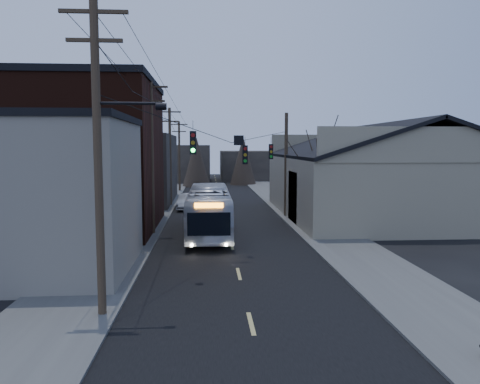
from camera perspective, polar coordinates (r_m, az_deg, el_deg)
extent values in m
plane|color=black|center=(14.07, 2.15, -18.74)|extent=(160.00, 160.00, 0.00)
cube|color=black|center=(43.16, -2.10, -2.13)|extent=(9.00, 110.00, 0.02)
cube|color=#474744|center=(43.43, -10.71, -2.11)|extent=(4.00, 110.00, 0.12)
cube|color=#474744|center=(43.84, 6.42, -1.97)|extent=(4.00, 110.00, 0.12)
cube|color=gray|center=(23.15, -23.15, -0.55)|extent=(8.00, 8.00, 7.00)
cube|color=black|center=(33.87, -18.76, 3.94)|extent=(10.00, 12.00, 10.00)
cube|color=#2E2925|center=(49.47, -13.43, 2.77)|extent=(9.00, 14.00, 7.00)
cube|color=#7E765B|center=(40.53, 16.83, 0.68)|extent=(16.00, 20.00, 5.00)
cube|color=black|center=(39.15, 11.47, 6.21)|extent=(8.16, 20.60, 2.86)
cube|color=black|center=(41.99, 22.11, 5.86)|extent=(8.16, 20.60, 2.86)
cube|color=#2E2925|center=(77.93, -7.39, 3.47)|extent=(10.00, 12.00, 6.00)
cube|color=#2E2925|center=(83.24, 1.81, 3.30)|extent=(12.00, 14.00, 5.00)
cone|color=black|center=(33.75, 9.55, 1.78)|extent=(0.40, 0.40, 7.20)
cylinder|color=#382B1E|center=(16.16, -16.92, 3.42)|extent=(0.28, 0.28, 10.50)
cube|color=#382B1E|center=(16.72, -17.42, 20.26)|extent=(2.20, 0.12, 0.12)
cylinder|color=#382B1E|center=(30.97, -10.70, 4.01)|extent=(0.28, 0.28, 10.00)
cube|color=#382B1E|center=(31.19, -10.86, 12.49)|extent=(2.20, 0.12, 0.12)
cylinder|color=#382B1E|center=(45.90, -8.52, 4.21)|extent=(0.28, 0.28, 9.50)
cube|color=#382B1E|center=(46.01, -8.60, 9.64)|extent=(2.20, 0.12, 0.12)
cylinder|color=#382B1E|center=(60.87, -7.40, 4.31)|extent=(0.28, 0.28, 9.00)
cube|color=#382B1E|center=(60.92, -7.45, 8.17)|extent=(2.20, 0.12, 0.12)
cylinder|color=#382B1E|center=(38.31, 5.63, 3.24)|extent=(0.28, 0.28, 8.50)
cube|color=black|center=(20.26, -5.74, 6.00)|extent=(0.28, 0.20, 1.00)
cube|color=black|center=(24.83, 0.61, 4.56)|extent=(0.28, 0.20, 1.00)
cube|color=black|center=(31.03, 3.79, 4.93)|extent=(0.28, 0.20, 1.00)
imported|color=silver|center=(30.73, -3.79, -2.28)|extent=(2.74, 11.47, 3.19)
imported|color=#9B9EA3|center=(43.31, -6.40, -1.17)|extent=(1.79, 4.53, 1.47)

